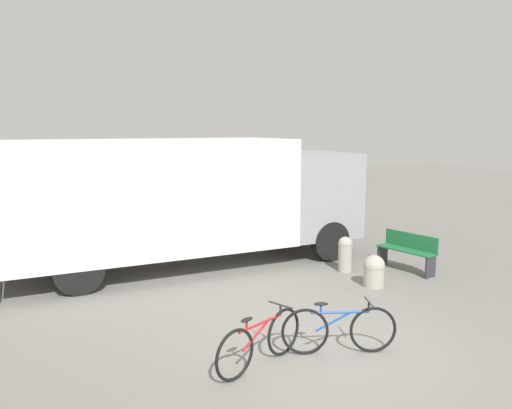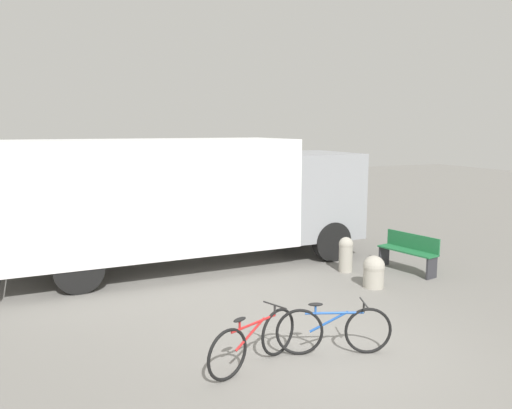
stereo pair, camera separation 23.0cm
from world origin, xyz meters
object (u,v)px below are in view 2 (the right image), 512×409
object	(u,v)px
delivery_truck	(188,196)
bicycle_middle	(334,330)
bicycle_near	(254,341)
bollard_near_bench	(374,271)
park_bench	(409,251)
bollard_far_bench	(346,253)

from	to	relation	value
delivery_truck	bicycle_middle	size ratio (longest dim) A/B	5.27
bicycle_near	bollard_near_bench	bearing A→B (deg)	8.18
park_bench	bollard_far_bench	distance (m)	1.48
bicycle_middle	bicycle_near	bearing A→B (deg)	-164.17
bicycle_middle	bollard_near_bench	world-z (taller)	bicycle_middle
bicycle_middle	bollard_far_bench	distance (m)	4.41
delivery_truck	park_bench	world-z (taller)	delivery_truck
bicycle_middle	bollard_far_bench	size ratio (longest dim) A/B	2.00
delivery_truck	bollard_near_bench	world-z (taller)	delivery_truck
park_bench	bicycle_middle	bearing A→B (deg)	114.99
bicycle_near	delivery_truck	bearing A→B (deg)	60.50
delivery_truck	park_bench	xyz separation A→B (m)	(4.59, -2.53, -1.23)
bollard_far_bench	bollard_near_bench	bearing A→B (deg)	-94.53
bicycle_near	bollard_far_bench	size ratio (longest dim) A/B	1.95
bicycle_near	bicycle_middle	size ratio (longest dim) A/B	0.98
bicycle_near	park_bench	bearing A→B (deg)	6.13
park_bench	bicycle_middle	distance (m)	4.96
bicycle_near	bollard_far_bench	bearing A→B (deg)	19.15
park_bench	bollard_near_bench	xyz separation A→B (m)	(-1.46, -0.66, -0.15)
bollard_near_bench	bicycle_middle	bearing A→B (deg)	-135.82
bicycle_middle	bollard_far_bench	world-z (taller)	bollard_far_bench
delivery_truck	bollard_near_bench	distance (m)	4.67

